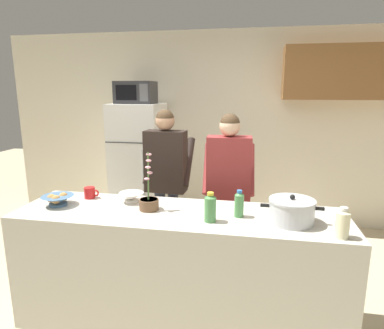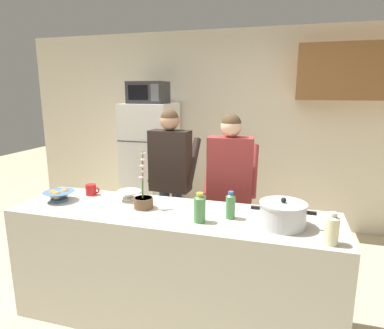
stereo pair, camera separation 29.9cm
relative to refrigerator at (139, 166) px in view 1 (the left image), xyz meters
name	(u,v)px [view 1 (the left image)]	position (x,y,z in m)	size (l,w,h in m)	color
ground_plane	(180,319)	(0.97, -1.85, -0.83)	(14.00, 14.00, 0.00)	#C6B793
back_wall_unit	(232,121)	(1.20, 0.42, 0.58)	(6.00, 0.48, 2.60)	beige
kitchen_island	(179,268)	(0.97, -1.85, -0.37)	(2.50, 0.68, 0.92)	beige
refrigerator	(139,166)	(0.00, 0.00, 0.00)	(0.64, 0.68, 1.65)	white
microwave	(136,93)	(0.00, -0.02, 0.97)	(0.48, 0.37, 0.28)	#2D2D30
person_near_pot	(166,170)	(0.63, -0.93, 0.19)	(0.51, 0.43, 1.64)	#33384C
person_by_sink	(228,179)	(1.29, -1.12, 0.18)	(0.51, 0.43, 1.62)	black
cooking_pot	(292,211)	(1.78, -1.90, 0.18)	(0.43, 0.32, 0.20)	silver
coffee_mug	(90,193)	(0.15, -1.65, 0.14)	(0.13, 0.09, 0.10)	red
bread_bowl	(58,199)	(-0.02, -1.88, 0.14)	(0.25, 0.25, 0.10)	#4C7299
empty_bowl	(131,197)	(0.53, -1.69, 0.14)	(0.20, 0.20, 0.08)	white
bottle_near_edge	(343,223)	(2.07, -2.10, 0.19)	(0.08, 0.08, 0.20)	beige
bottle_mid_counter	(210,207)	(1.22, -1.98, 0.20)	(0.08, 0.08, 0.21)	#4C8C4C
bottle_far_corner	(239,204)	(1.42, -1.86, 0.19)	(0.07, 0.07, 0.20)	#4C8C4C
potted_orchid	(149,201)	(0.73, -1.84, 0.16)	(0.15, 0.15, 0.45)	brown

